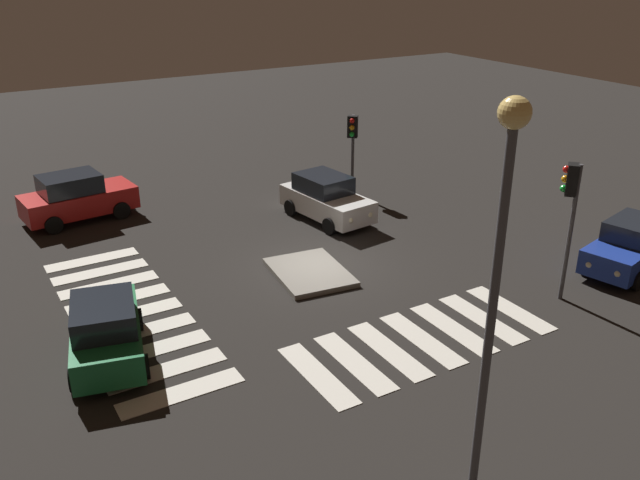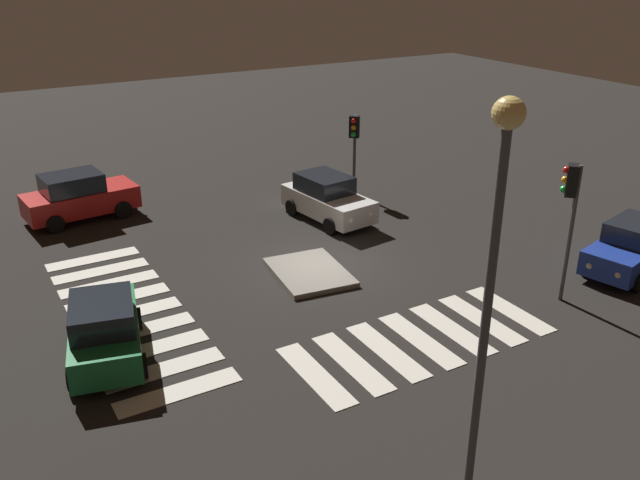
# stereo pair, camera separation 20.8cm
# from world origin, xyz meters

# --- Properties ---
(ground_plane) EXTENTS (80.00, 80.00, 0.00)m
(ground_plane) POSITION_xyz_m (0.00, 0.00, 0.00)
(ground_plane) COLOR black
(traffic_island) EXTENTS (3.35, 2.67, 0.18)m
(traffic_island) POSITION_xyz_m (0.41, -0.66, 0.09)
(traffic_island) COLOR gray
(traffic_island) RESTS_ON ground
(car_blue) EXTENTS (2.64, 4.34, 1.78)m
(car_blue) POSITION_xyz_m (5.67, 9.02, 0.88)
(car_blue) COLOR #1E389E
(car_blue) RESTS_ON ground
(car_red) EXTENTS (2.47, 4.62, 1.95)m
(car_red) POSITION_xyz_m (-8.95, -6.22, 0.96)
(car_red) COLOR red
(car_red) RESTS_ON ground
(car_green) EXTENTS (4.39, 2.65, 1.81)m
(car_green) POSITION_xyz_m (2.12, -7.90, 0.89)
(car_green) COLOR #196B38
(car_green) RESTS_ON ground
(car_white) EXTENTS (4.42, 2.40, 1.85)m
(car_white) POSITION_xyz_m (-3.78, 2.53, 0.91)
(car_white) COLOR silver
(car_white) RESTS_ON ground
(traffic_light_west) EXTENTS (0.53, 0.54, 3.62)m
(traffic_light_west) POSITION_xyz_m (-5.85, 5.14, 2.74)
(traffic_light_west) COLOR #47474C
(traffic_light_west) RESTS_ON ground
(traffic_light_north) EXTENTS (0.53, 0.54, 4.43)m
(traffic_light_north) POSITION_xyz_m (5.86, 5.26, 3.36)
(traffic_light_north) COLOR #47474C
(traffic_light_north) RESTS_ON ground
(street_lamp) EXTENTS (0.56, 0.56, 8.05)m
(street_lamp) POSITION_xyz_m (10.71, -2.70, 5.45)
(street_lamp) COLOR #47474C
(street_lamp) RESTS_ON ground
(crosswalk_near) EXTENTS (9.90, 3.20, 0.02)m
(crosswalk_near) POSITION_xyz_m (0.00, -6.77, 0.01)
(crosswalk_near) COLOR silver
(crosswalk_near) RESTS_ON ground
(crosswalk_side) EXTENTS (3.20, 7.60, 0.02)m
(crosswalk_side) POSITION_xyz_m (5.68, 0.00, 0.01)
(crosswalk_side) COLOR silver
(crosswalk_side) RESTS_ON ground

